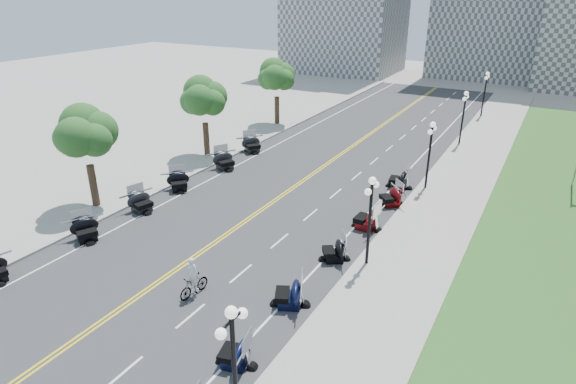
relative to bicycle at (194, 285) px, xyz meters
The scene contains 46 objects.
ground 3.54m from the bicycle, 131.13° to the left, with size 160.00×160.00×0.00m, color gray.
road 12.86m from the bicycle, 100.33° to the left, with size 16.00×90.00×0.01m, color #333335.
centerline_yellow_a 12.88m from the bicycle, 100.85° to the left, with size 0.12×90.00×0.00m, color yellow.
centerline_yellow_b 12.83m from the bicycle, 99.80° to the left, with size 0.12×90.00×0.00m, color yellow.
edge_line_north 13.29m from the bicycle, 72.03° to the left, with size 0.12×90.00×0.00m, color white.
edge_line_south 15.35m from the bicycle, 124.55° to the left, with size 0.12×90.00×0.00m, color white.
lane_dash_4 5.46m from the bicycle, 80.50° to the right, with size 0.12×2.00×0.00m, color white.
lane_dash_5 1.72m from the bicycle, 56.64° to the right, with size 0.12×2.00×0.00m, color white.
lane_dash_6 2.83m from the bicycle, 71.20° to the left, with size 0.12×2.00×0.00m, color white.
lane_dash_7 6.72m from the bicycle, 82.30° to the left, with size 0.12×2.00×0.00m, color white.
lane_dash_8 10.69m from the bicycle, 85.18° to the left, with size 0.12×2.00×0.00m, color white.
lane_dash_9 14.67m from the bicycle, 86.49° to the left, with size 0.12×2.00×0.00m, color white.
lane_dash_10 18.67m from the bicycle, 87.24° to the left, with size 0.12×2.00×0.00m, color white.
lane_dash_11 22.66m from the bicycle, 87.73° to the left, with size 0.12×2.00×0.00m, color white.
lane_dash_12 26.66m from the bicycle, 88.07° to the left, with size 0.12×2.00×0.00m, color white.
lane_dash_13 30.65m from the bicycle, 88.32° to the left, with size 0.12×2.00×0.00m, color white.
lane_dash_14 34.65m from the bicycle, 88.52° to the left, with size 0.12×2.00×0.00m, color white.
lane_dash_15 38.65m from the bicycle, 88.67° to the left, with size 0.12×2.00×0.00m, color white.
lane_dash_16 42.65m from the bicycle, 88.79° to the left, with size 0.12×2.00×0.00m, color white.
lane_dash_17 46.65m from the bicycle, 88.90° to the left, with size 0.12×2.00×0.00m, color white.
lane_dash_18 50.65m from the bicycle, 88.98° to the left, with size 0.12×2.00×0.00m, color white.
lane_dash_19 54.65m from the bicycle, 89.06° to the left, with size 0.12×2.00×0.00m, color white.
sidewalk_north 15.07m from the bicycle, 57.03° to the left, with size 5.00×90.00×0.15m, color #9E9991.
sidewalk_south 17.99m from the bicycle, 135.37° to the left, with size 5.00×90.00×0.15m, color #9E9991.
lawn 25.63m from the bicycle, 53.63° to the left, with size 9.00×60.00×0.10m, color #356023.
street_lamp_1 8.52m from the bicycle, 40.42° to the right, with size 0.50×1.20×4.90m, color black, non-canonical shape.
street_lamp_2 9.38m from the bicycle, 46.50° to the left, with size 0.50×1.20×4.90m, color black, non-canonical shape.
street_lamp_3 19.78m from the bicycle, 71.33° to the left, with size 0.50×1.20×4.90m, color black, non-canonical shape.
street_lamp_4 31.34m from the bicycle, 78.38° to the left, with size 0.50×1.20×4.90m, color black, non-canonical shape.
street_lamp_5 43.15m from the bicycle, 81.60° to the left, with size 0.50×1.20×4.90m, color black, non-canonical shape.
tree_2 13.80m from the bicycle, 159.35° to the left, with size 4.80×4.80×9.20m, color #235619, non-canonical shape.
tree_3 21.11m from the bicycle, 126.48° to the left, with size 4.80×4.80×9.20m, color #235619, non-canonical shape.
tree_4 31.45m from the bicycle, 113.25° to the left, with size 4.80×4.80×9.20m, color #235619, non-canonical shape.
motorcycle_n_4 5.27m from the bicycle, 32.73° to the right, with size 1.86×1.86×1.30m, color black, non-canonical shape.
motorcycle_n_5 4.67m from the bicycle, 19.39° to the left, with size 2.04×2.04×1.43m, color black, non-canonical shape.
motorcycle_n_6 7.74m from the bicycle, 54.00° to the left, with size 1.88×1.88×1.32m, color black, non-canonical shape.
motorcycle_n_7 11.65m from the bicycle, 65.85° to the left, with size 2.17×2.17×1.52m, color #590A0C, non-canonical shape.
motorcycle_n_8 15.45m from the bicycle, 71.26° to the left, with size 2.01×2.01×1.41m, color #590A0C, non-canonical shape.
motorcycle_n_9 18.50m from the bicycle, 76.00° to the left, with size 2.12×2.12×1.48m, color black, non-canonical shape.
motorcycle_s_5 9.14m from the bicycle, behind, with size 2.05×2.05×1.44m, color black, non-canonical shape.
motorcycle_s_6 10.70m from the bicycle, 148.31° to the left, with size 2.07×2.07×1.45m, color black, non-canonical shape.
motorcycle_s_7 13.39m from the bicycle, 134.32° to the left, with size 2.06×2.06×1.44m, color black, non-canonical shape.
motorcycle_s_8 17.36m from the bicycle, 121.48° to the left, with size 2.21×2.21×1.55m, color black, non-canonical shape.
motorcycle_s_9 21.75m from the bicycle, 115.98° to the left, with size 2.19×2.19×1.54m, color black, non-canonical shape.
bicycle is the anchor object (origin of this frame).
cyclist_rider 1.41m from the bicycle, ahead, with size 0.63×0.42×1.74m, color silver.
Camera 1 is at (15.82, -17.36, 13.86)m, focal length 30.00 mm.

